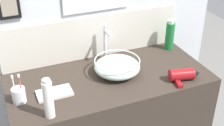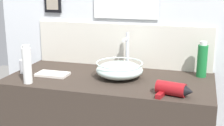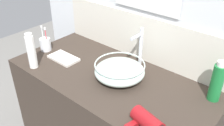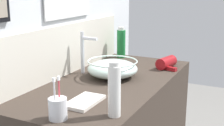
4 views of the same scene
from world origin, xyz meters
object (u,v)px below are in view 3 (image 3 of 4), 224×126
glass_bowl_sink (120,71)px  faucet (140,45)px  shampoo_bottle (31,51)px  toothbrush_cup (45,44)px  lotion_bottle (217,82)px  hair_drier (149,123)px  hand_towel (64,58)px

glass_bowl_sink → faucet: (-0.00, 0.20, 0.10)m
shampoo_bottle → toothbrush_cup: bearing=124.5°
glass_bowl_sink → lotion_bottle: lotion_bottle is taller
glass_bowl_sink → toothbrush_cup: (-0.64, -0.07, -0.01)m
faucet → shampoo_bottle: 0.68m
glass_bowl_sink → shampoo_bottle: 0.57m
hair_drier → toothbrush_cup: toothbrush_cup is taller
faucet → hair_drier: bearing=-49.8°
glass_bowl_sink → shampoo_bottle: size_ratio=1.27×
faucet → lotion_bottle: size_ratio=1.13×
hair_drier → hand_towel: 0.82m
glass_bowl_sink → shampoo_bottle: bearing=-152.8°
toothbrush_cup → hand_towel: size_ratio=0.88×
toothbrush_cup → lotion_bottle: 1.17m
hair_drier → hand_towel: bearing=168.6°
hair_drier → toothbrush_cup: size_ratio=1.14×
shampoo_bottle → lotion_bottle: size_ratio=1.02×
hair_drier → lotion_bottle: lotion_bottle is taller
toothbrush_cup → lotion_bottle: bearing=12.0°
glass_bowl_sink → lotion_bottle: (0.50, 0.18, 0.06)m
shampoo_bottle → faucet: bearing=42.1°
hair_drier → lotion_bottle: 0.44m
hand_towel → toothbrush_cup: bearing=178.8°
glass_bowl_sink → hand_towel: 0.45m
hand_towel → glass_bowl_sink: bearing=9.1°
toothbrush_cup → shampoo_bottle: (0.13, -0.19, 0.07)m
lotion_bottle → hair_drier: bearing=-109.0°
shampoo_bottle → lotion_bottle: bearing=23.4°
lotion_bottle → hand_towel: lotion_bottle is taller
faucet → toothbrush_cup: size_ratio=1.42×
hair_drier → shampoo_bottle: (-0.87, -0.03, 0.08)m
lotion_bottle → glass_bowl_sink: bearing=-160.6°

